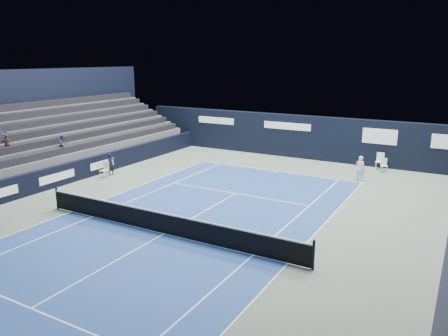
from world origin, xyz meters
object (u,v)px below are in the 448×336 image
(folding_chair_back_b, at_px, (380,160))
(tennis_net, at_px, (163,223))
(tennis_player, at_px, (360,168))
(folding_chair_back_a, at_px, (384,163))
(line_judge_chair, at_px, (105,169))

(folding_chair_back_b, relative_size, tennis_net, 0.08)
(tennis_net, distance_m, tennis_player, 13.37)
(folding_chair_back_b, distance_m, tennis_player, 3.55)
(folding_chair_back_a, bearing_deg, folding_chair_back_b, 98.37)
(folding_chair_back_a, relative_size, tennis_player, 0.59)
(folding_chair_back_b, relative_size, line_judge_chair, 1.09)
(tennis_player, bearing_deg, tennis_net, -112.94)
(line_judge_chair, xyz_separation_m, tennis_net, (8.47, -5.34, -0.06))
(folding_chair_back_b, height_order, tennis_player, tennis_player)
(tennis_net, relative_size, tennis_player, 8.55)
(tennis_player, bearing_deg, folding_chair_back_b, 81.86)
(tennis_net, bearing_deg, folding_chair_back_a, 68.24)
(folding_chair_back_a, height_order, line_judge_chair, line_judge_chair)
(folding_chair_back_a, xyz_separation_m, tennis_net, (-6.07, -15.20, -0.08))
(line_judge_chair, relative_size, tennis_player, 0.66)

